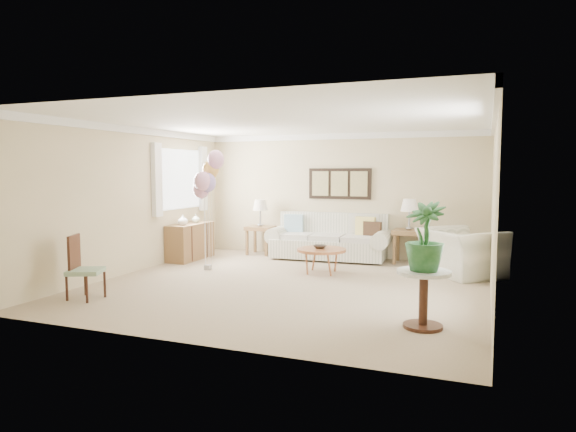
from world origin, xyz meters
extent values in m
plane|color=tan|center=(0.00, 0.00, 0.00)|extent=(6.00, 6.00, 0.00)
cube|color=beige|center=(0.00, 3.00, 1.30)|extent=(6.00, 0.04, 2.60)
cube|color=beige|center=(0.00, -3.00, 1.30)|extent=(6.00, 0.04, 2.60)
cube|color=beige|center=(-3.00, 0.00, 1.30)|extent=(0.04, 6.00, 2.60)
cube|color=beige|center=(3.00, 0.00, 1.30)|extent=(0.04, 6.00, 2.60)
cube|color=white|center=(0.00, 0.00, 2.59)|extent=(6.00, 6.00, 0.02)
cube|color=white|center=(0.00, 2.97, 2.54)|extent=(6.00, 0.06, 0.12)
cube|color=white|center=(-2.97, 0.00, 2.54)|extent=(0.06, 6.00, 0.12)
cube|color=white|center=(2.97, 0.00, 2.54)|extent=(0.06, 6.00, 0.12)
cube|color=white|center=(-2.98, 1.50, 1.65)|extent=(0.04, 1.40, 1.20)
cube|color=white|center=(-2.94, 0.65, 1.65)|extent=(0.10, 0.22, 1.40)
cube|color=white|center=(-2.94, 2.35, 1.65)|extent=(0.10, 0.22, 1.40)
cube|color=black|center=(0.00, 2.97, 1.55)|extent=(1.35, 0.04, 0.65)
cube|color=#8C8C59|center=(-0.42, 2.94, 1.55)|extent=(0.36, 0.02, 0.52)
cube|color=#8C8C59|center=(0.00, 2.94, 1.55)|extent=(0.36, 0.02, 0.52)
cube|color=#8C8C59|center=(0.42, 2.94, 1.55)|extent=(0.36, 0.02, 0.52)
cube|color=silver|center=(-0.10, 2.54, 0.23)|extent=(2.36, 1.07, 0.38)
cube|color=silver|center=(-0.10, 2.89, 0.65)|extent=(2.32, 0.36, 0.58)
cylinder|color=silver|center=(-1.21, 2.54, 0.47)|extent=(0.39, 0.96, 0.34)
cylinder|color=silver|center=(1.00, 2.54, 0.47)|extent=(0.39, 0.96, 0.34)
cube|color=beige|center=(-0.76, 2.49, 0.46)|extent=(0.67, 0.79, 0.13)
cube|color=beige|center=(-0.10, 2.49, 0.46)|extent=(0.67, 0.79, 0.13)
cube|color=beige|center=(0.56, 2.49, 0.46)|extent=(0.67, 0.79, 0.13)
cube|color=#93BED2|center=(-0.92, 2.67, 0.69)|extent=(0.40, 0.13, 0.40)
cube|color=#ECDA74|center=(0.63, 2.67, 0.69)|extent=(0.40, 0.13, 0.40)
cube|color=#392518|center=(0.79, 2.59, 0.63)|extent=(0.36, 0.11, 0.36)
cube|color=silver|center=(-0.10, 2.54, 0.02)|extent=(2.10, 0.84, 0.04)
cube|color=olive|center=(-1.68, 2.61, 0.58)|extent=(0.57, 0.52, 0.08)
cube|color=olive|center=(-1.90, 2.40, 0.27)|extent=(0.05, 0.05, 0.54)
cube|color=olive|center=(-1.45, 2.40, 0.27)|extent=(0.05, 0.05, 0.54)
cube|color=olive|center=(-1.90, 2.81, 0.27)|extent=(0.05, 0.05, 0.54)
cube|color=olive|center=(-1.45, 2.81, 0.27)|extent=(0.05, 0.05, 0.54)
cube|color=olive|center=(1.50, 2.67, 0.62)|extent=(0.61, 0.55, 0.09)
cube|color=olive|center=(1.26, 2.44, 0.29)|extent=(0.06, 0.06, 0.58)
cube|color=olive|center=(1.75, 2.44, 0.29)|extent=(0.06, 0.06, 0.58)
cube|color=olive|center=(1.26, 2.89, 0.29)|extent=(0.06, 0.06, 0.58)
cube|color=olive|center=(1.75, 2.89, 0.29)|extent=(0.06, 0.06, 0.58)
cylinder|color=gray|center=(-1.68, 2.61, 0.65)|extent=(0.14, 0.14, 0.06)
cylinder|color=gray|center=(-1.68, 2.61, 0.82)|extent=(0.04, 0.04, 0.29)
cone|color=silver|center=(-1.68, 2.61, 1.08)|extent=(0.33, 0.33, 0.23)
cylinder|color=gray|center=(1.50, 2.67, 0.69)|extent=(0.14, 0.14, 0.06)
cylinder|color=gray|center=(1.50, 2.67, 0.88)|extent=(0.04, 0.04, 0.31)
cone|color=silver|center=(1.50, 2.67, 1.15)|extent=(0.35, 0.35, 0.24)
cylinder|color=#9B683D|center=(0.20, 1.09, 0.42)|extent=(0.87, 0.87, 0.05)
cylinder|color=#9B683D|center=(0.40, 1.30, 0.20)|extent=(0.03, 0.03, 0.39)
cylinder|color=#9B683D|center=(-0.01, 1.30, 0.20)|extent=(0.03, 0.03, 0.39)
cylinder|color=#9B683D|center=(-0.01, 0.89, 0.20)|extent=(0.03, 0.03, 0.39)
cylinder|color=#9B683D|center=(0.40, 0.89, 0.20)|extent=(0.03, 0.03, 0.39)
imported|color=black|center=(0.17, 1.10, 0.47)|extent=(0.26, 0.26, 0.06)
imported|color=silver|center=(2.52, 1.76, 0.41)|extent=(1.64, 1.66, 0.81)
cylinder|color=silver|center=(2.26, -1.54, 0.65)|extent=(0.62, 0.62, 0.04)
cylinder|color=#3D1E12|center=(2.26, -1.54, 0.32)|extent=(0.10, 0.10, 0.62)
cylinder|color=#3D1E12|center=(2.26, -1.54, 0.01)|extent=(0.46, 0.46, 0.01)
imported|color=#15461D|center=(2.26, -1.56, 1.07)|extent=(0.57, 0.57, 0.79)
cube|color=gray|center=(-2.36, -1.89, 0.40)|extent=(0.59, 0.59, 0.06)
cylinder|color=#3D1E12|center=(-2.54, -2.07, 0.18)|extent=(0.04, 0.04, 0.37)
cylinder|color=#3D1E12|center=(-2.18, -2.07, 0.18)|extent=(0.04, 0.04, 0.37)
cylinder|color=#3D1E12|center=(-2.54, -1.71, 0.18)|extent=(0.04, 0.04, 0.37)
cylinder|color=#3D1E12|center=(-2.18, -1.71, 0.18)|extent=(0.04, 0.04, 0.37)
cube|color=#3D1E12|center=(-2.56, -1.89, 0.67)|extent=(0.21, 0.40, 0.49)
cube|color=olive|center=(-2.76, 1.50, 0.37)|extent=(0.45, 1.20, 0.74)
cube|color=#3D1E12|center=(-2.75, 1.20, 0.37)|extent=(0.46, 0.02, 0.70)
cube|color=#3D1E12|center=(-2.75, 1.80, 0.37)|extent=(0.46, 0.02, 0.70)
imported|color=white|center=(-2.74, 1.20, 0.84)|extent=(0.24, 0.24, 0.21)
imported|color=#B7C7AB|center=(-2.74, 1.69, 0.83)|extent=(0.22, 0.22, 0.17)
cube|color=gray|center=(-1.86, 0.65, 0.04)|extent=(0.11, 0.11, 0.09)
ellipsoid|color=pink|center=(-1.95, 0.62, 1.49)|extent=(0.31, 0.31, 0.35)
cylinder|color=silver|center=(-1.91, 0.63, 0.70)|extent=(0.01, 0.01, 1.23)
ellipsoid|color=#997AC1|center=(-1.80, 0.58, 1.61)|extent=(0.31, 0.31, 0.35)
cylinder|color=silver|center=(-1.83, 0.61, 0.76)|extent=(0.01, 0.01, 1.34)
ellipsoid|color=gold|center=(-1.86, 0.80, 1.85)|extent=(0.31, 0.31, 0.35)
cylinder|color=silver|center=(-1.86, 0.73, 0.88)|extent=(0.01, 0.01, 1.58)
ellipsoid|color=pink|center=(-1.73, 0.77, 2.02)|extent=(0.31, 0.31, 0.35)
cylinder|color=silver|center=(-1.80, 0.71, 0.97)|extent=(0.01, 0.01, 1.76)
ellipsoid|color=#997AC1|center=(-1.89, 0.53, 1.63)|extent=(0.31, 0.31, 0.35)
cylinder|color=silver|center=(-1.87, 0.59, 0.77)|extent=(0.01, 0.01, 1.37)
ellipsoid|color=pink|center=(-1.84, 0.47, 1.64)|extent=(0.31, 0.31, 0.35)
cylinder|color=silver|center=(-1.85, 0.56, 0.77)|extent=(0.01, 0.01, 1.37)
camera|label=1|loc=(2.91, -7.53, 1.81)|focal=32.00mm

